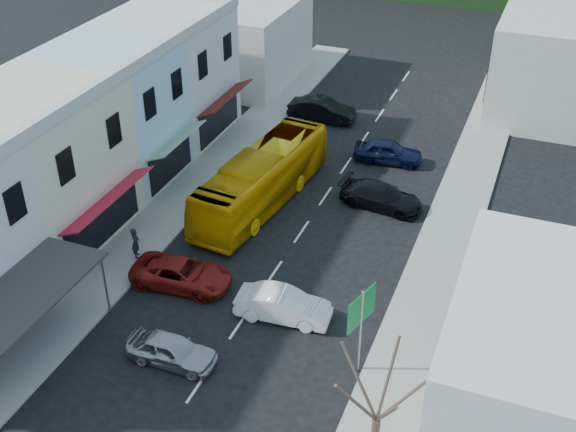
% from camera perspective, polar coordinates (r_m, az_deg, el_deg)
% --- Properties ---
extents(ground, '(120.00, 120.00, 0.00)m').
position_cam_1_polar(ground, '(32.98, -3.83, -8.48)').
color(ground, black).
rests_on(ground, ground).
extents(sidewalk_left, '(3.00, 52.00, 0.15)m').
position_cam_1_polar(sidewalk_left, '(43.05, -7.39, 2.24)').
color(sidewalk_left, gray).
rests_on(sidewalk_left, ground).
extents(sidewalk_right, '(3.00, 52.00, 0.15)m').
position_cam_1_polar(sidewalk_right, '(39.01, 12.50, -1.84)').
color(sidewalk_right, gray).
rests_on(sidewalk_right, ground).
extents(shopfront_row, '(8.25, 30.00, 8.00)m').
position_cam_1_polar(shopfront_row, '(40.14, -17.47, 4.94)').
color(shopfront_row, beige).
rests_on(shopfront_row, ground).
extents(right_building, '(8.00, 9.00, 8.00)m').
position_cam_1_polar(right_building, '(25.54, 21.15, -13.92)').
color(right_building, beige).
rests_on(right_building, ground).
extents(distant_block_left, '(8.00, 10.00, 6.00)m').
position_cam_1_polar(distant_block_left, '(57.54, -3.64, 13.63)').
color(distant_block_left, '#B7B2A8').
rests_on(distant_block_left, ground).
extents(distant_block_right, '(8.00, 12.00, 7.00)m').
position_cam_1_polar(distant_block_right, '(55.37, 20.46, 11.44)').
color(distant_block_right, '#B7B2A8').
rests_on(distant_block_right, ground).
extents(bus, '(3.80, 11.81, 3.10)m').
position_cam_1_polar(bus, '(40.57, -2.07, 2.90)').
color(bus, '#DD9806').
rests_on(bus, ground).
extents(car_silver, '(4.43, 1.87, 1.40)m').
position_cam_1_polar(car_silver, '(31.04, -9.22, -10.34)').
color(car_silver, '#A9A9AE').
rests_on(car_silver, ground).
extents(car_white, '(4.54, 2.18, 1.40)m').
position_cam_1_polar(car_white, '(32.78, -0.38, -7.10)').
color(car_white, white).
rests_on(car_white, ground).
extents(car_red, '(4.74, 2.27, 1.40)m').
position_cam_1_polar(car_red, '(35.04, -8.42, -4.50)').
color(car_red, maroon).
rests_on(car_red, ground).
extents(car_black_near, '(4.67, 2.30, 1.40)m').
position_cam_1_polar(car_black_near, '(40.97, 7.39, 1.57)').
color(car_black_near, black).
rests_on(car_black_near, ground).
extents(car_navy_mid, '(4.57, 2.27, 1.40)m').
position_cam_1_polar(car_navy_mid, '(45.74, 7.91, 5.03)').
color(car_navy_mid, black).
rests_on(car_navy_mid, ground).
extents(car_black_far, '(4.42, 1.85, 1.40)m').
position_cam_1_polar(car_black_far, '(50.98, 2.69, 8.31)').
color(car_black_far, black).
rests_on(car_black_far, ground).
extents(pedestrian_left, '(0.61, 0.71, 1.70)m').
position_cam_1_polar(pedestrian_left, '(37.05, -11.95, -2.06)').
color(pedestrian_left, black).
rests_on(pedestrian_left, sidewalk_left).
extents(direction_sign, '(1.29, 2.02, 4.21)m').
position_cam_1_polar(direction_sign, '(29.43, 5.70, -9.17)').
color(direction_sign, '#085B26').
rests_on(direction_sign, ground).
extents(street_tree, '(2.62, 2.62, 7.53)m').
position_cam_1_polar(street_tree, '(24.05, 7.00, -15.71)').
color(street_tree, '#392B23').
rests_on(street_tree, ground).
extents(traffic_signal, '(0.72, 1.06, 4.66)m').
position_cam_1_polar(traffic_signal, '(54.65, 15.52, 10.72)').
color(traffic_signal, black).
rests_on(traffic_signal, ground).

